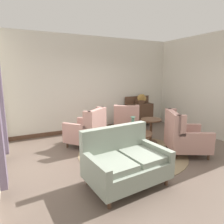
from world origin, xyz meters
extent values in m
plane|color=brown|center=(0.00, 0.00, 0.00)|extent=(7.92, 7.92, 0.00)
cube|color=beige|center=(0.00, 2.62, 1.53)|extent=(5.82, 0.08, 3.06)
cube|color=beige|center=(2.83, 0.79, 1.53)|extent=(0.08, 3.67, 3.06)
cube|color=#4C3323|center=(0.00, 2.57, 0.06)|extent=(5.66, 0.03, 0.12)
cylinder|color=#847051|center=(0.00, 0.30, 0.01)|extent=(2.60, 2.60, 0.01)
cube|color=#605166|center=(-2.71, 1.25, 1.58)|extent=(0.10, 0.32, 2.81)
cylinder|color=#4C3323|center=(0.05, 0.31, 0.49)|extent=(0.88, 0.88, 0.04)
cylinder|color=#4C3323|center=(0.05, 0.31, 0.26)|extent=(0.10, 0.10, 0.43)
cube|color=#4C3323|center=(0.27, 0.34, 0.04)|extent=(0.29, 0.09, 0.07)
cube|color=#4C3323|center=(-0.06, 0.50, 0.04)|extent=(0.19, 0.27, 0.07)
cube|color=#4C3323|center=(-0.07, 0.13, 0.04)|extent=(0.21, 0.27, 0.07)
cylinder|color=#4C7A66|center=(0.05, 0.37, 0.52)|extent=(0.10, 0.10, 0.02)
ellipsoid|color=#4C7A66|center=(0.05, 0.37, 0.65)|extent=(0.18, 0.18, 0.23)
cylinder|color=#4C7A66|center=(0.05, 0.37, 0.82)|extent=(0.07, 0.07, 0.11)
torus|color=#4C7A66|center=(0.05, 0.37, 0.88)|extent=(0.12, 0.12, 0.02)
cube|color=gray|center=(-0.82, -0.83, 0.28)|extent=(1.43, 1.02, 0.29)
cube|color=gray|center=(-0.85, -0.45, 0.70)|extent=(1.36, 0.26, 0.54)
cube|color=gray|center=(-1.11, -0.90, 0.48)|extent=(0.60, 0.75, 0.10)
cube|color=gray|center=(-0.52, -0.85, 0.48)|extent=(0.60, 0.75, 0.10)
cube|color=gray|center=(-1.44, -0.94, 0.52)|extent=(0.18, 0.81, 0.19)
cube|color=gray|center=(-0.20, -0.83, 0.52)|extent=(0.18, 0.81, 0.19)
cylinder|color=#4C3323|center=(-1.36, -1.26, 0.07)|extent=(0.06, 0.06, 0.14)
cylinder|color=#4C3323|center=(-0.21, -1.15, 0.07)|extent=(0.06, 0.06, 0.14)
cylinder|color=#4C3323|center=(-1.43, -0.51, 0.07)|extent=(0.06, 0.06, 0.14)
cylinder|color=#4C3323|center=(-0.28, -0.41, 0.07)|extent=(0.06, 0.06, 0.14)
cube|color=tan|center=(0.70, 1.76, 0.28)|extent=(1.06, 1.08, 0.27)
cube|color=tan|center=(0.53, 1.47, 0.68)|extent=(0.72, 0.50, 0.54)
cube|color=tan|center=(0.86, 1.39, 0.75)|extent=(0.19, 0.22, 0.41)
cube|color=tan|center=(0.29, 1.72, 0.75)|extent=(0.19, 0.22, 0.41)
cube|color=tan|center=(1.01, 1.64, 0.52)|extent=(0.44, 0.66, 0.21)
cube|color=tan|center=(0.44, 1.97, 0.52)|extent=(0.44, 0.66, 0.21)
cylinder|color=#4C3323|center=(1.12, 1.89, 0.07)|extent=(0.06, 0.06, 0.14)
cylinder|color=#4C3323|center=(0.60, 2.19, 0.07)|extent=(0.06, 0.06, 0.14)
cylinder|color=#4C3323|center=(0.79, 1.33, 0.07)|extent=(0.06, 0.06, 0.14)
cylinder|color=#4C3323|center=(0.28, 1.63, 0.07)|extent=(0.06, 0.06, 0.14)
cube|color=tan|center=(1.16, -0.31, 0.28)|extent=(1.20, 1.18, 0.28)
cube|color=tan|center=(0.82, -0.13, 0.72)|extent=(0.52, 0.82, 0.61)
cube|color=tan|center=(0.73, -0.51, 0.80)|extent=(0.22, 0.18, 0.47)
cube|color=tan|center=(1.08, 0.16, 0.80)|extent=(0.22, 0.18, 0.47)
cube|color=tan|center=(1.03, -0.67, 0.53)|extent=(0.76, 0.47, 0.22)
cube|color=tan|center=(1.38, 0.00, 0.53)|extent=(0.76, 0.47, 0.22)
cylinder|color=#4C3323|center=(1.33, -0.79, 0.07)|extent=(0.06, 0.06, 0.14)
cylinder|color=#4C3323|center=(1.65, -0.18, 0.07)|extent=(0.06, 0.06, 0.14)
cylinder|color=#4C3323|center=(0.67, -0.44, 0.07)|extent=(0.06, 0.06, 0.14)
cylinder|color=#4C3323|center=(1.00, 0.17, 0.07)|extent=(0.06, 0.06, 0.14)
cube|color=tan|center=(-0.85, 1.28, 0.30)|extent=(1.16, 1.17, 0.31)
cube|color=tan|center=(-0.61, 0.99, 0.74)|extent=(0.69, 0.60, 0.57)
cube|color=tan|center=(-0.41, 1.28, 0.80)|extent=(0.20, 0.22, 0.43)
cube|color=tan|center=(-0.93, 0.85, 0.80)|extent=(0.20, 0.22, 0.43)
cube|color=tan|center=(-0.62, 1.53, 0.56)|extent=(0.57, 0.67, 0.21)
cube|color=tan|center=(-1.14, 1.11, 0.56)|extent=(0.57, 0.67, 0.21)
cylinder|color=#4C3323|center=(-0.84, 1.75, 0.07)|extent=(0.06, 0.06, 0.14)
cylinder|color=#4C3323|center=(-1.31, 1.37, 0.07)|extent=(0.06, 0.06, 0.14)
cylinder|color=#4C3323|center=(-0.38, 1.20, 0.07)|extent=(0.06, 0.06, 0.14)
cylinder|color=#4C3323|center=(-0.85, 0.81, 0.07)|extent=(0.06, 0.06, 0.14)
cylinder|color=#4C3323|center=(0.84, 0.68, 0.66)|extent=(0.57, 0.57, 0.03)
cylinder|color=#4C3323|center=(0.84, 0.68, 0.32)|extent=(0.07, 0.07, 0.65)
cylinder|color=#4C3323|center=(0.84, 0.68, 0.02)|extent=(0.37, 0.37, 0.04)
cube|color=#4C3323|center=(1.57, 2.32, 0.46)|extent=(1.01, 0.35, 0.72)
cube|color=#4C3323|center=(1.57, 2.48, 0.95)|extent=(1.01, 0.04, 0.26)
cube|color=#4C3323|center=(1.12, 2.20, 0.05)|extent=(0.06, 0.06, 0.10)
cube|color=#4C3323|center=(2.03, 2.20, 0.05)|extent=(0.06, 0.06, 0.10)
cube|color=#4C3323|center=(1.12, 2.45, 0.05)|extent=(0.06, 0.06, 0.10)
cube|color=#4C3323|center=(2.03, 2.45, 0.05)|extent=(0.06, 0.06, 0.10)
cube|color=#4C3323|center=(1.57, 2.30, 0.89)|extent=(0.24, 0.24, 0.14)
cone|color=#B28942|center=(1.63, 2.22, 1.10)|extent=(0.47, 0.52, 0.44)
camera|label=1|loc=(-2.46, -3.53, 1.92)|focal=31.74mm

